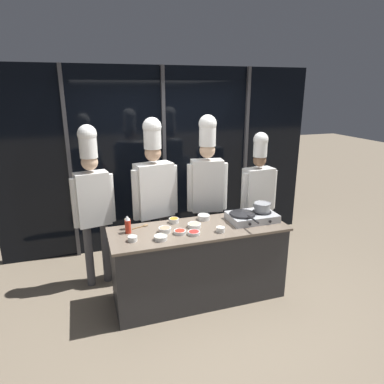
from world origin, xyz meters
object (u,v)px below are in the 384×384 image
at_px(chef_sous, 154,189).
at_px(chef_line, 207,181).
at_px(portable_stove, 252,217).
at_px(prep_bowl_mushrooms, 165,229).
at_px(squeeze_bottle_chili, 128,225).
at_px(prep_bowl_chicken, 221,229).
at_px(prep_bowl_bell_pepper, 194,233).
at_px(prep_bowl_chili_flakes, 180,232).
at_px(chef_head, 92,194).
at_px(frying_pan, 243,212).
at_px(stock_pot, 262,207).
at_px(prep_bowl_garlic, 204,217).
at_px(prep_bowl_carrots, 174,220).
at_px(chef_pastry, 258,189).
at_px(prep_bowl_noodles, 161,237).
at_px(squeeze_bottle_oil, 127,223).
at_px(prep_bowl_ginger, 194,225).
at_px(serving_spoon_slotted, 143,226).
at_px(prep_bowl_rice, 133,238).

bearing_deg(chef_sous, chef_line, 167.47).
distance_m(portable_stove, prep_bowl_mushrooms, 1.06).
height_order(squeeze_bottle_chili, prep_bowl_chicken, squeeze_bottle_chili).
distance_m(prep_bowl_bell_pepper, prep_bowl_chicken, 0.30).
distance_m(prep_bowl_chili_flakes, chef_head, 1.18).
distance_m(prep_bowl_bell_pepper, chef_line, 0.98).
relative_size(frying_pan, stock_pot, 2.44).
relative_size(frying_pan, squeeze_bottle_chili, 2.84).
bearing_deg(chef_line, prep_bowl_garlic, 73.77).
bearing_deg(prep_bowl_chili_flakes, prep_bowl_carrots, 85.91).
bearing_deg(chef_pastry, portable_stove, 52.69).
bearing_deg(portable_stove, prep_bowl_chili_flakes, -173.66).
distance_m(frying_pan, prep_bowl_noodles, 1.05).
height_order(squeeze_bottle_oil, prep_bowl_chicken, squeeze_bottle_oil).
bearing_deg(prep_bowl_garlic, squeeze_bottle_chili, -172.91).
xyz_separation_m(stock_pot, prep_bowl_chili_flakes, (-1.05, -0.10, -0.13)).
bearing_deg(prep_bowl_ginger, prep_bowl_bell_pepper, -110.11).
distance_m(prep_bowl_garlic, prep_bowl_noodles, 0.74).
bearing_deg(chef_sous, prep_bowl_chili_flakes, 86.88).
height_order(portable_stove, chef_sous, chef_sous).
height_order(squeeze_bottle_oil, chef_pastry, chef_pastry).
relative_size(prep_bowl_mushrooms, serving_spoon_slotted, 0.71).
bearing_deg(frying_pan, prep_bowl_carrots, 163.52).
height_order(prep_bowl_bell_pepper, prep_bowl_mushrooms, prep_bowl_mushrooms).
xyz_separation_m(prep_bowl_bell_pepper, prep_bowl_ginger, (0.07, 0.19, 0.00)).
distance_m(prep_bowl_garlic, chef_line, 0.56).
height_order(frying_pan, prep_bowl_noodles, frying_pan).
xyz_separation_m(serving_spoon_slotted, chef_head, (-0.51, 0.45, 0.30)).
height_order(portable_stove, prep_bowl_rice, portable_stove).
xyz_separation_m(squeeze_bottle_chili, prep_bowl_carrots, (0.55, 0.13, -0.06)).
bearing_deg(prep_bowl_ginger, chef_head, 148.32).
bearing_deg(prep_bowl_carrots, prep_bowl_garlic, -2.05).
bearing_deg(chef_pastry, chef_line, -1.98).
bearing_deg(prep_bowl_mushrooms, prep_bowl_ginger, 3.45).
bearing_deg(chef_line, portable_stove, 126.52).
bearing_deg(prep_bowl_carrots, prep_bowl_chili_flakes, -94.09).
bearing_deg(prep_bowl_carrots, chef_sous, 107.37).
bearing_deg(chef_line, chef_head, 7.22).
xyz_separation_m(stock_pot, prep_bowl_ginger, (-0.85, 0.02, -0.13)).
bearing_deg(prep_bowl_chicken, serving_spoon_slotted, 151.87).
xyz_separation_m(portable_stove, stock_pot, (0.13, 0.00, 0.11)).
height_order(prep_bowl_noodles, chef_sous, chef_sous).
height_order(prep_bowl_garlic, chef_pastry, chef_pastry).
height_order(prep_bowl_mushrooms, prep_bowl_carrots, prep_bowl_carrots).
bearing_deg(chef_pastry, stock_pot, 61.18).
distance_m(prep_bowl_garlic, chef_pastry, 1.08).
bearing_deg(prep_bowl_garlic, prep_bowl_rice, -159.60).
bearing_deg(prep_bowl_noodles, stock_pot, 8.32).
height_order(chef_line, chef_pastry, chef_line).
xyz_separation_m(chef_head, chef_line, (1.44, -0.04, 0.04)).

